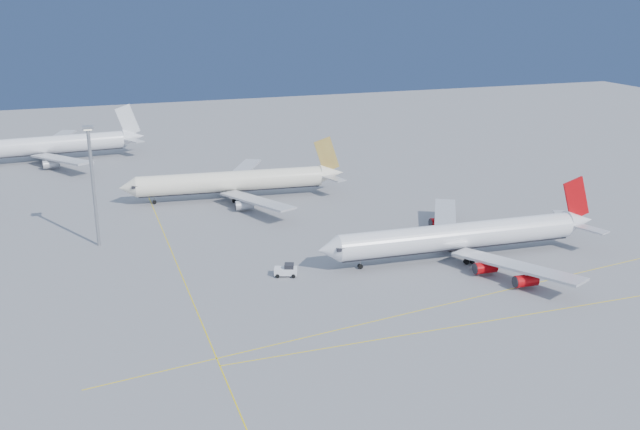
% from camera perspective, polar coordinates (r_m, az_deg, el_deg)
% --- Properties ---
extents(ground, '(500.00, 500.00, 0.00)m').
position_cam_1_polar(ground, '(131.98, 8.08, -6.23)').
color(ground, slate).
rests_on(ground, ground).
extents(taxiway_lines, '(118.86, 140.00, 0.02)m').
position_cam_1_polar(taxiway_lines, '(131.78, 1.08, -6.08)').
color(taxiway_lines, yellow).
rests_on(taxiway_lines, ground).
extents(airliner_virgin, '(62.13, 55.81, 15.33)m').
position_cam_1_polar(airliner_virgin, '(149.18, 11.41, -1.66)').
color(airliner_virgin, white).
rests_on(airliner_virgin, ground).
extents(airliner_etihad, '(59.41, 54.67, 15.50)m').
position_cam_1_polar(airliner_etihad, '(189.25, -6.77, 2.70)').
color(airliner_etihad, '#F2E9CE').
rests_on(airliner_etihad, ground).
extents(airliner_third, '(63.03, 57.97, 16.90)m').
position_cam_1_polar(airliner_third, '(246.44, -21.05, 5.21)').
color(airliner_third, white).
rests_on(airliner_third, ground).
extents(pushback_tug, '(4.89, 3.85, 2.48)m').
position_cam_1_polar(pushback_tug, '(138.14, -2.71, -4.44)').
color(pushback_tug, white).
rests_on(pushback_tug, ground).
extents(light_mast, '(2.26, 2.26, 26.12)m').
position_cam_1_polar(light_mast, '(157.40, -17.75, 2.96)').
color(light_mast, gray).
rests_on(light_mast, ground).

